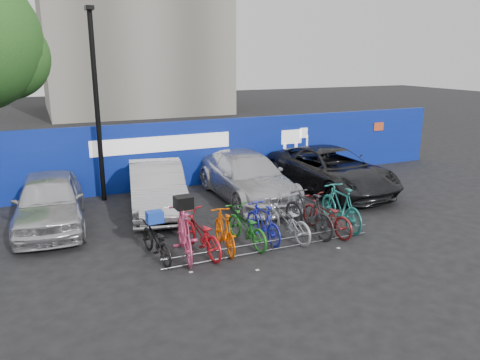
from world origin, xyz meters
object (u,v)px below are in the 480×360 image
bike_2 (200,234)px  bike_4 (246,227)px  bike_5 (263,222)px  bike_1 (184,233)px  bike_6 (286,220)px  lamppost (96,101)px  bike_3 (224,231)px  car_2 (247,177)px  car_1 (157,188)px  car_0 (50,201)px  bike_9 (341,207)px  bike_0 (156,241)px  bike_7 (308,213)px  car_3 (331,170)px  bike_rack (273,245)px  bike_8 (326,215)px

bike_2 → bike_4: bearing=173.3°
bike_5 → bike_1: bearing=-0.2°
bike_6 → lamppost: bearing=-62.7°
bike_3 → bike_6: bearing=-171.8°
car_2 → bike_6: size_ratio=2.68×
car_1 → bike_2: bearing=-77.5°
car_1 → bike_3: (0.77, -3.65, -0.23)m
car_0 → bike_4: (4.47, -3.37, -0.28)m
bike_4 → bike_6: bearing=171.9°
car_0 → bike_3: car_0 is taller
bike_3 → bike_9: 3.56m
bike_0 → lamppost: bearing=-92.6°
car_0 → car_1: car_0 is taller
bike_5 → bike_7: bike_7 is taller
car_3 → bike_3: car_3 is taller
bike_2 → bike_5: 1.75m
car_0 → lamppost: bearing=53.9°
car_3 → bike_9: 3.76m
bike_rack → car_3: (4.37, 3.96, 0.59)m
car_2 → bike_0: 5.33m
lamppost → car_3: bearing=-15.1°
lamppost → bike_6: bearing=-54.0°
bike_0 → bike_1: 0.69m
bike_4 → bike_3: bearing=2.8°
bike_5 → bike_6: size_ratio=0.87×
bike_7 → bike_8: (0.49, -0.12, -0.10)m
car_2 → bike_9: bearing=-69.7°
bike_2 → bike_6: bearing=171.5°
bike_5 → bike_3: bearing=4.1°
car_1 → bike_9: size_ratio=2.24×
bike_3 → bike_8: bike_3 is taller
car_1 → bike_9: bearing=-28.9°
lamppost → car_3: size_ratio=1.12×
lamppost → car_2: size_ratio=1.17×
bike_rack → lamppost: bearing=118.1°
bike_0 → car_1: bearing=-112.2°
bike_rack → bike_9: bike_9 is taller
car_0 → bike_2: size_ratio=2.29×
bike_0 → bike_7: bearing=171.0°
lamppost → bike_4: size_ratio=3.31×
bike_2 → bike_8: size_ratio=1.03×
car_3 → bike_5: 5.39m
bike_1 → bike_2: 0.43m
car_2 → bike_5: bearing=-106.9°
bike_rack → car_2: size_ratio=1.07×
bike_8 → bike_9: bearing=-172.0°
bike_1 → bike_9: bike_1 is taller
bike_9 → car_2: bearing=-68.0°
bike_7 → bike_8: bearing=157.3°
car_0 → bike_8: car_0 is taller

